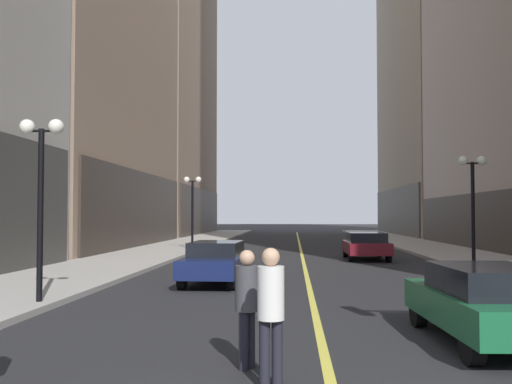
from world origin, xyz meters
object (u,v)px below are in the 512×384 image
object	(u,v)px
car_green	(486,301)
street_lamp_right_mid	(473,186)
car_maroon	(366,245)
pedestrian_with_orange_bag	(247,299)
pedestrian_in_white_shirt	(271,306)
street_lamp_left_near	(41,169)
car_navy	(216,261)
street_lamp_left_far	(192,196)

from	to	relation	value
car_green	street_lamp_right_mid	distance (m)	13.55
car_maroon	pedestrian_with_orange_bag	world-z (taller)	pedestrian_with_orange_bag
pedestrian_in_white_shirt	car_green	bearing A→B (deg)	37.68
car_green	car_maroon	distance (m)	18.66
car_green	street_lamp_left_near	xyz separation A→B (m)	(-9.15, 3.30, 2.54)
car_navy	street_lamp_left_near	size ratio (longest dim) A/B	0.97
street_lamp_left_far	street_lamp_left_near	bearing A→B (deg)	-90.00
street_lamp_right_mid	pedestrian_with_orange_bag	bearing A→B (deg)	-117.28
pedestrian_with_orange_bag	street_lamp_left_far	distance (m)	26.62
car_maroon	street_lamp_left_near	distance (m)	18.22
car_navy	pedestrian_in_white_shirt	bearing A→B (deg)	-78.94
car_navy	street_lamp_right_mid	distance (m)	10.64
car_navy	street_lamp_left_near	distance (m)	6.62
street_lamp_left_near	car_maroon	bearing A→B (deg)	58.41
car_navy	car_maroon	world-z (taller)	same
pedestrian_in_white_shirt	street_lamp_right_mid	distance (m)	17.23
car_maroon	pedestrian_in_white_shirt	size ratio (longest dim) A/B	2.52
car_maroon	street_lamp_left_near	size ratio (longest dim) A/B	1.00
car_green	street_lamp_left_near	size ratio (longest dim) A/B	0.97
car_navy	car_maroon	xyz separation A→B (m)	(5.96, 10.34, 0.00)
car_maroon	street_lamp_left_far	bearing A→B (deg)	149.70
car_maroon	street_lamp_left_far	distance (m)	11.23
pedestrian_with_orange_bag	pedestrian_in_white_shirt	world-z (taller)	pedestrian_in_white_shirt
street_lamp_left_near	street_lamp_left_far	world-z (taller)	same
pedestrian_with_orange_bag	street_lamp_right_mid	xyz separation A→B (m)	(7.53, 14.61, 2.28)
car_maroon	street_lamp_left_near	xyz separation A→B (m)	(-9.45, -15.37, 2.54)
car_green	pedestrian_with_orange_bag	xyz separation A→B (m)	(-3.88, -1.81, 0.26)
street_lamp_left_near	street_lamp_left_far	size ratio (longest dim) A/B	1.00
car_green	pedestrian_with_orange_bag	world-z (taller)	pedestrian_with_orange_bag
car_navy	street_lamp_left_near	world-z (taller)	street_lamp_left_near
street_lamp_left_near	car_green	bearing A→B (deg)	-19.81
street_lamp_left_near	street_lamp_right_mid	distance (m)	15.94
car_navy	street_lamp_left_far	world-z (taller)	street_lamp_left_far
car_green	car_navy	world-z (taller)	same
car_maroon	pedestrian_with_orange_bag	xyz separation A→B (m)	(-4.18, -20.47, 0.25)
car_maroon	pedestrian_with_orange_bag	bearing A→B (deg)	-101.54
pedestrian_in_white_shirt	street_lamp_right_mid	size ratio (longest dim) A/B	0.40
car_green	car_navy	bearing A→B (deg)	124.27
car_green	car_navy	distance (m)	10.07
car_green	street_lamp_left_far	xyz separation A→B (m)	(-9.15, 24.18, 2.54)
street_lamp_left_near	street_lamp_right_mid	world-z (taller)	same
pedestrian_in_white_shirt	street_lamp_left_near	world-z (taller)	street_lamp_left_near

